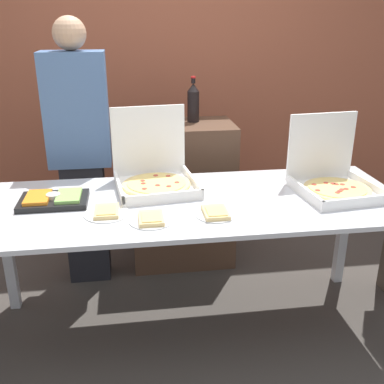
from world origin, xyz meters
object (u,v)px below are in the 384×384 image
(soda_bottle, at_px, (193,102))
(person_guest_cap, at_px, (80,152))
(paper_plate_front_right, at_px, (107,212))
(paper_plate_front_left, at_px, (151,219))
(pizza_box_near_left, at_px, (333,179))
(veggie_tray, at_px, (54,199))
(paper_plate_front_center, at_px, (216,213))
(soda_can_silver, at_px, (164,119))
(pizza_box_near_right, at_px, (154,174))

(soda_bottle, relative_size, person_guest_cap, 0.18)
(paper_plate_front_right, bearing_deg, paper_plate_front_left, -27.92)
(pizza_box_near_left, xyz_separation_m, soda_bottle, (-0.66, 0.92, 0.29))
(veggie_tray, distance_m, person_guest_cap, 0.67)
(paper_plate_front_center, distance_m, soda_can_silver, 1.04)
(pizza_box_near_right, xyz_separation_m, paper_plate_front_right, (-0.27, -0.37, -0.07))
(pizza_box_near_right, bearing_deg, pizza_box_near_left, -19.06)
(paper_plate_front_right, height_order, person_guest_cap, person_guest_cap)
(paper_plate_front_right, relative_size, paper_plate_front_left, 1.06)
(paper_plate_front_center, relative_size, person_guest_cap, 0.11)
(paper_plate_front_center, distance_m, veggie_tray, 0.87)
(pizza_box_near_left, bearing_deg, soda_bottle, 119.86)
(paper_plate_front_center, bearing_deg, soda_can_silver, 99.69)
(veggie_tray, bearing_deg, soda_bottle, 45.06)
(person_guest_cap, bearing_deg, pizza_box_near_left, 154.45)
(pizza_box_near_left, xyz_separation_m, person_guest_cap, (-1.45, 0.69, 0.01))
(paper_plate_front_center, distance_m, person_guest_cap, 1.19)
(soda_can_silver, bearing_deg, soda_bottle, 37.04)
(veggie_tray, distance_m, soda_can_silver, 1.00)
(soda_can_silver, xyz_separation_m, person_guest_cap, (-0.57, -0.05, -0.20))
(soda_bottle, bearing_deg, paper_plate_front_right, -119.23)
(paper_plate_front_left, xyz_separation_m, soda_can_silver, (0.15, 1.01, 0.27))
(paper_plate_front_left, xyz_separation_m, veggie_tray, (-0.50, 0.30, 0.01))
(paper_plate_front_right, bearing_deg, veggie_tray, 146.98)
(paper_plate_front_center, relative_size, soda_can_silver, 1.62)
(soda_bottle, bearing_deg, person_guest_cap, -164.32)
(pizza_box_near_left, height_order, paper_plate_front_center, pizza_box_near_left)
(pizza_box_near_left, xyz_separation_m, paper_plate_front_right, (-1.26, -0.15, -0.06))
(pizza_box_near_left, distance_m, pizza_box_near_right, 1.02)
(pizza_box_near_left, distance_m, person_guest_cap, 1.61)
(paper_plate_front_right, bearing_deg, pizza_box_near_left, 6.62)
(paper_plate_front_left, height_order, soda_can_silver, soda_can_silver)
(pizza_box_near_left, relative_size, veggie_tray, 1.34)
(paper_plate_front_left, relative_size, veggie_tray, 0.61)
(paper_plate_front_left, relative_size, soda_bottle, 0.67)
(veggie_tray, distance_m, soda_bottle, 1.29)
(pizza_box_near_right, bearing_deg, paper_plate_front_right, -132.48)
(person_guest_cap, bearing_deg, veggie_tray, 82.36)
(pizza_box_near_right, relative_size, paper_plate_front_left, 2.34)
(person_guest_cap, bearing_deg, paper_plate_front_right, 103.01)
(soda_bottle, bearing_deg, pizza_box_near_right, -115.29)
(paper_plate_front_center, height_order, paper_plate_front_right, same)
(soda_can_silver, bearing_deg, pizza_box_near_left, -40.10)
(paper_plate_front_center, bearing_deg, paper_plate_front_right, 170.36)
(pizza_box_near_left, height_order, pizza_box_near_right, pizza_box_near_right)
(paper_plate_front_right, distance_m, person_guest_cap, 0.87)
(pizza_box_near_right, xyz_separation_m, paper_plate_front_left, (-0.05, -0.48, -0.07))
(pizza_box_near_right, xyz_separation_m, paper_plate_front_center, (0.27, -0.46, -0.07))
(pizza_box_near_left, xyz_separation_m, soda_can_silver, (-0.89, 0.75, 0.21))
(pizza_box_near_right, relative_size, paper_plate_front_right, 2.20)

